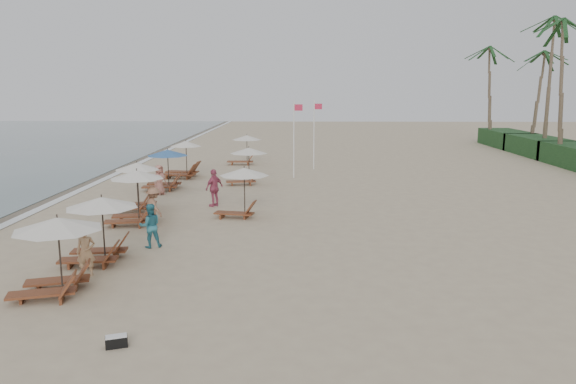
{
  "coord_description": "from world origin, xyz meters",
  "views": [
    {
      "loc": [
        1.33,
        -18.61,
        5.67
      ],
      "look_at": [
        0.81,
        4.72,
        1.3
      ],
      "focal_mm": 34.32,
      "sensor_mm": 36.0,
      "label": 1
    }
  ],
  "objects_px": {
    "inland_station_1": "(246,160)",
    "duffel_bag": "(116,341)",
    "beachgoer_mid_b": "(154,207)",
    "beachgoer_mid_a": "(150,226)",
    "beachgoer_far_a": "(214,188)",
    "lounger_station_4": "(164,169)",
    "beachgoer_far_b": "(160,180)",
    "lounger_station_3": "(134,186)",
    "lounger_station_2": "(133,196)",
    "beachgoer_near": "(86,252)",
    "lounger_station_0": "(54,251)",
    "lounger_station_1": "(97,227)",
    "flag_pole_near": "(294,136)",
    "inland_station_0": "(241,185)",
    "lounger_station_5": "(182,162)",
    "inland_station_2": "(244,147)"
  },
  "relations": [
    {
      "from": "inland_station_2",
      "to": "duffel_bag",
      "type": "distance_m",
      "value": 30.28
    },
    {
      "from": "lounger_station_0",
      "to": "beachgoer_mid_b",
      "type": "relative_size",
      "value": 1.51
    },
    {
      "from": "lounger_station_3",
      "to": "lounger_station_4",
      "type": "bearing_deg",
      "value": 89.38
    },
    {
      "from": "beachgoer_near",
      "to": "beachgoer_mid_a",
      "type": "height_order",
      "value": "beachgoer_mid_a"
    },
    {
      "from": "lounger_station_1",
      "to": "lounger_station_4",
      "type": "distance_m",
      "value": 13.54
    },
    {
      "from": "lounger_station_4",
      "to": "beachgoer_far_b",
      "type": "height_order",
      "value": "lounger_station_4"
    },
    {
      "from": "inland_station_0",
      "to": "inland_station_1",
      "type": "distance_m",
      "value": 8.6
    },
    {
      "from": "lounger_station_1",
      "to": "duffel_bag",
      "type": "distance_m",
      "value": 6.68
    },
    {
      "from": "lounger_station_0",
      "to": "beachgoer_far_b",
      "type": "xyz_separation_m",
      "value": [
        -0.85,
        14.89,
        -0.45
      ]
    },
    {
      "from": "lounger_station_3",
      "to": "lounger_station_4",
      "type": "xyz_separation_m",
      "value": [
        0.06,
        5.62,
        -0.01
      ]
    },
    {
      "from": "beachgoer_mid_a",
      "to": "beachgoer_far_a",
      "type": "relative_size",
      "value": 0.87
    },
    {
      "from": "beachgoer_mid_a",
      "to": "duffel_bag",
      "type": "height_order",
      "value": "beachgoer_mid_a"
    },
    {
      "from": "lounger_station_2",
      "to": "lounger_station_5",
      "type": "height_order",
      "value": "lounger_station_5"
    },
    {
      "from": "lounger_station_4",
      "to": "duffel_bag",
      "type": "xyz_separation_m",
      "value": [
        3.67,
        -19.57,
        -1.03
      ]
    },
    {
      "from": "inland_station_2",
      "to": "duffel_bag",
      "type": "xyz_separation_m",
      "value": [
        0.2,
        -30.25,
        -1.23
      ]
    },
    {
      "from": "inland_station_2",
      "to": "beachgoer_far_a",
      "type": "bearing_deg",
      "value": -89.68
    },
    {
      "from": "flag_pole_near",
      "to": "beachgoer_far_b",
      "type": "bearing_deg",
      "value": -140.74
    },
    {
      "from": "lounger_station_5",
      "to": "beachgoer_far_a",
      "type": "bearing_deg",
      "value": -68.61
    },
    {
      "from": "lounger_station_3",
      "to": "duffel_bag",
      "type": "relative_size",
      "value": 4.45
    },
    {
      "from": "lounger_station_4",
      "to": "beachgoer_mid_a",
      "type": "distance_m",
      "value": 11.94
    },
    {
      "from": "lounger_station_3",
      "to": "beachgoer_mid_b",
      "type": "relative_size",
      "value": 1.4
    },
    {
      "from": "lounger_station_0",
      "to": "beachgoer_far_a",
      "type": "xyz_separation_m",
      "value": [
        2.61,
        11.9,
        -0.34
      ]
    },
    {
      "from": "lounger_station_0",
      "to": "lounger_station_1",
      "type": "relative_size",
      "value": 1.0
    },
    {
      "from": "lounger_station_0",
      "to": "inland_station_0",
      "type": "bearing_deg",
      "value": 66.57
    },
    {
      "from": "inland_station_0",
      "to": "beachgoer_far_b",
      "type": "relative_size",
      "value": 1.56
    },
    {
      "from": "lounger_station_3",
      "to": "lounger_station_5",
      "type": "bearing_deg",
      "value": 89.28
    },
    {
      "from": "beachgoer_far_a",
      "to": "lounger_station_2",
      "type": "bearing_deg",
      "value": -0.71
    },
    {
      "from": "beachgoer_near",
      "to": "beachgoer_far_a",
      "type": "distance_m",
      "value": 10.58
    },
    {
      "from": "lounger_station_1",
      "to": "beachgoer_far_a",
      "type": "relative_size",
      "value": 1.39
    },
    {
      "from": "lounger_station_3",
      "to": "duffel_bag",
      "type": "distance_m",
      "value": 14.48
    },
    {
      "from": "beachgoer_mid_b",
      "to": "beachgoer_mid_a",
      "type": "bearing_deg",
      "value": 150.95
    },
    {
      "from": "inland_station_0",
      "to": "beachgoer_mid_a",
      "type": "bearing_deg",
      "value": -119.77
    },
    {
      "from": "lounger_station_3",
      "to": "beachgoer_mid_b",
      "type": "height_order",
      "value": "lounger_station_3"
    },
    {
      "from": "lounger_station_4",
      "to": "beachgoer_far_b",
      "type": "distance_m",
      "value": 1.6
    },
    {
      "from": "lounger_station_4",
      "to": "beachgoer_near",
      "type": "xyz_separation_m",
      "value": [
        1.21,
        -14.86,
        -0.4
      ]
    },
    {
      "from": "inland_station_1",
      "to": "duffel_bag",
      "type": "distance_m",
      "value": 21.36
    },
    {
      "from": "lounger_station_1",
      "to": "flag_pole_near",
      "type": "height_order",
      "value": "flag_pole_near"
    },
    {
      "from": "lounger_station_2",
      "to": "flag_pole_near",
      "type": "distance_m",
      "value": 14.35
    },
    {
      "from": "inland_station_1",
      "to": "beachgoer_mid_b",
      "type": "bearing_deg",
      "value": -104.98
    },
    {
      "from": "inland_station_1",
      "to": "duffel_bag",
      "type": "height_order",
      "value": "inland_station_1"
    },
    {
      "from": "lounger_station_3",
      "to": "duffel_bag",
      "type": "bearing_deg",
      "value": -75.01
    },
    {
      "from": "inland_station_1",
      "to": "beachgoer_far_a",
      "type": "bearing_deg",
      "value": -98.6
    },
    {
      "from": "lounger_station_4",
      "to": "lounger_station_5",
      "type": "bearing_deg",
      "value": 89.16
    },
    {
      "from": "beachgoer_mid_b",
      "to": "beachgoer_far_b",
      "type": "height_order",
      "value": "beachgoer_mid_b"
    },
    {
      "from": "lounger_station_5",
      "to": "beachgoer_far_a",
      "type": "relative_size",
      "value": 1.43
    },
    {
      "from": "beachgoer_far_a",
      "to": "flag_pole_near",
      "type": "xyz_separation_m",
      "value": [
        3.81,
        8.93,
        1.79
      ]
    },
    {
      "from": "beachgoer_near",
      "to": "flag_pole_near",
      "type": "relative_size",
      "value": 0.31
    },
    {
      "from": "lounger_station_2",
      "to": "beachgoer_near",
      "type": "bearing_deg",
      "value": -85.55
    },
    {
      "from": "lounger_station_2",
      "to": "beachgoer_mid_b",
      "type": "xyz_separation_m",
      "value": [
        1.01,
        -0.55,
        -0.36
      ]
    },
    {
      "from": "beachgoer_far_b",
      "to": "flag_pole_near",
      "type": "height_order",
      "value": "flag_pole_near"
    }
  ]
}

